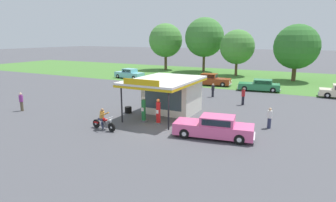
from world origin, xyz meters
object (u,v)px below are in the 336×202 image
Objects in this scene: parked_car_back_row_centre at (166,81)px; bystander_leaning_by_kiosk at (243,96)px; gas_pump_offside at (158,112)px; parked_car_back_row_left at (260,85)px; spare_tire_stack at (128,110)px; gas_pump_nearside at (144,110)px; bystander_admiring_sedan at (21,101)px; parked_car_back_row_centre_right at (211,80)px; parked_car_back_row_right at (129,74)px; featured_classic_sedan at (214,127)px; bystander_standing_back_lot at (270,118)px; bystander_strolling_foreground at (213,90)px; bystander_chatting_near_pumps at (159,85)px; motorcycle_with_rider at (103,121)px.

bystander_leaning_by_kiosk is at bearing -26.71° from parked_car_back_row_centre.
parked_car_back_row_left is (4.54, 17.81, -0.23)m from gas_pump_offside.
parked_car_back_row_left is 8.79× the size of spare_tire_stack.
gas_pump_nearside is 1.20× the size of bystander_admiring_sedan.
bystander_admiring_sedan is (-10.71, -21.38, 0.17)m from parked_car_back_row_centre_right.
parked_car_back_row_centre is at bearing -26.04° from parked_car_back_row_right.
bystander_admiring_sedan is (3.30, -21.72, 0.17)m from parked_car_back_row_right.
parked_car_back_row_left is (5.87, 17.81, -0.26)m from gas_pump_nearside.
gas_pump_nearside reaches higher than gas_pump_offside.
gas_pump_offside is at bearing 168.08° from featured_classic_sedan.
bystander_admiring_sedan is (-17.45, -20.07, 0.22)m from parked_car_back_row_left.
gas_pump_nearside is 1.03× the size of gas_pump_offside.
bystander_standing_back_lot reaches higher than featured_classic_sedan.
gas_pump_nearside is 10.86m from bystander_leaning_by_kiosk.
bystander_strolling_foreground is (7.69, -3.48, 0.06)m from parked_car_back_row_centre.
bystander_chatting_near_pumps is at bearing 63.91° from bystander_admiring_sedan.
parked_car_back_row_centre_right is (-6.74, 1.31, 0.06)m from parked_car_back_row_left.
parked_car_back_row_left is at bearing 13.41° from parked_car_back_row_centre.
gas_pump_offside is 16.63m from parked_car_back_row_centre.
bystander_chatting_near_pumps is at bearing 103.36° from motorcycle_with_rider.
gas_pump_nearside reaches higher than bystander_strolling_foreground.
parked_car_back_row_right is 21.72m from spare_tire_stack.
spare_tire_stack is (-8.71, 2.58, -0.41)m from featured_classic_sedan.
spare_tire_stack is (3.21, -13.45, -0.46)m from parked_car_back_row_centre.
bystander_chatting_near_pumps is at bearing 118.80° from gas_pump_offside.
bystander_standing_back_lot is at bearing 13.45° from bystander_admiring_sedan.
parked_car_back_row_centre is 3.78m from bystander_chatting_near_pumps.
gas_pump_offside reaches higher than bystander_chatting_near_pumps.
bystander_admiring_sedan reaches higher than bystander_standing_back_lot.
gas_pump_nearside is 18.75m from parked_car_back_row_left.
bystander_leaning_by_kiosk is (-0.12, -8.60, 0.25)m from parked_car_back_row_left.
bystander_strolling_foreground is (-4.24, 12.55, 0.11)m from featured_classic_sedan.
bystander_admiring_sedan is (-12.91, -2.26, -0.01)m from gas_pump_offside.
parked_car_back_row_centre is at bearing 111.12° from gas_pump_nearside.
gas_pump_offside is 1.27× the size of bystander_standing_back_lot.
bystander_strolling_foreground reaches higher than spare_tire_stack.
motorcycle_with_rider is at bearing -151.31° from bystander_standing_back_lot.
parked_car_back_row_centre_right is 3.17× the size of bystander_chatting_near_pumps.
bystander_admiring_sedan reaches higher than featured_classic_sedan.
parked_car_back_row_centre_right is at bearing 123.74° from bystander_leaning_by_kiosk.
parked_car_back_row_centre_right is 3.59× the size of bystander_strolling_foreground.
spare_tire_stack is (2.33, -9.79, -0.64)m from bystander_chatting_near_pumps.
bystander_strolling_foreground is (6.80, 0.18, -0.12)m from bystander_chatting_near_pumps.
motorcycle_with_rider is at bearing -76.65° from spare_tire_stack.
gas_pump_nearside is at bearing 180.00° from gas_pump_offside.
motorcycle_with_rider is (-1.48, -3.11, -0.28)m from gas_pump_nearside.
bystander_leaning_by_kiosk is at bearing 117.35° from bystander_standing_back_lot.
gas_pump_offside is 0.36× the size of parked_car_back_row_centre.
parked_car_back_row_centre is at bearing 71.51° from bystander_admiring_sedan.
motorcycle_with_rider reaches higher than parked_car_back_row_left.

